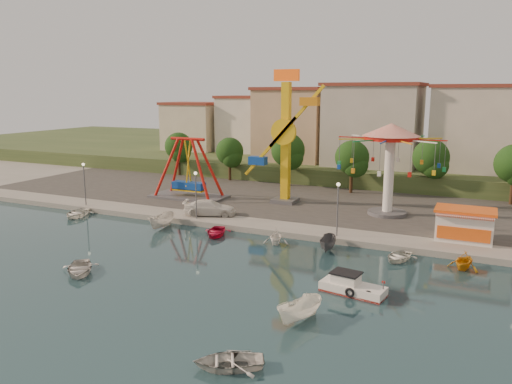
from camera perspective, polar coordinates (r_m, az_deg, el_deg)
The scene contains 33 objects.
ground at distance 41.47m, azimuth -6.72°, elevation -9.07°, with size 200.00×200.00×0.00m, color #122C34.
quay_deck at distance 98.23m, azimuth 12.45°, elevation 2.86°, with size 200.00×100.00×0.60m, color #9E998E.
asphalt_pad at distance 67.70m, azimuth 6.58°, elevation -0.46°, with size 90.00×28.00×0.01m, color #4C4944.
hill_terrace at distance 102.92m, azimuth 13.08°, elevation 3.89°, with size 200.00×60.00×3.00m, color #384C26.
pirate_ship_ride at distance 66.32m, azimuth -7.75°, elevation 2.59°, with size 10.00×5.00×8.00m.
kamikaze_tower at distance 62.00m, azimuth 3.65°, elevation 5.86°, with size 6.99×3.10×16.50m.
wave_swinger at distance 57.93m, azimuth 15.10°, elevation 4.82°, with size 11.60×11.60×10.40m.
booth_left at distance 51.03m, azimuth 22.73°, elevation -3.43°, with size 5.40×3.78×3.08m.
lamp_post_0 at distance 65.01m, azimuth -18.99°, elevation 0.73°, with size 0.14×0.14×5.00m, color #59595E.
lamp_post_1 at distance 55.31m, azimuth -6.87°, elevation -0.51°, with size 0.14×0.14×5.00m, color #59595E.
lamp_post_2 at distance 49.02m, azimuth 9.30°, elevation -2.13°, with size 0.14×0.14×5.00m, color #59595E.
tree_0 at distance 84.51m, azimuth -8.84°, elevation 5.18°, with size 4.60×4.60×7.19m.
tree_1 at distance 78.84m, azimuth -3.03°, elevation 4.66°, with size 4.35×4.35×6.80m.
tree_2 at distance 74.25m, azimuth 3.68°, elevation 4.79°, with size 5.02×5.02×7.85m.
tree_3 at distance 69.94m, azimuth 10.92°, elevation 3.90°, with size 4.68×4.68×7.32m.
tree_4 at distance 71.21m, azimuth 19.36°, elevation 3.75°, with size 4.86×4.86×7.60m.
building_0 at distance 95.85m, azimuth -9.59°, elevation 7.96°, with size 9.26×9.53×11.87m, color beige.
building_1 at distance 94.47m, azimuth -1.62°, elevation 7.08°, with size 12.33×9.01×8.63m, color silver.
building_2 at distance 89.88m, azimuth 6.13°, elevation 7.63°, with size 11.95×9.28×11.23m, color tan.
building_3 at distance 83.45m, azimuth 14.47°, elevation 6.34°, with size 12.59×10.50×9.20m, color beige.
building_4 at distance 85.51m, azimuth 23.83°, elevation 5.86°, with size 10.75×9.23×9.24m, color beige.
cabin_motorboat at distance 37.64m, azimuth 10.83°, elevation -10.66°, with size 4.91×2.49×1.65m.
rowboat_a at distance 43.14m, azimuth -19.55°, elevation -8.25°, with size 2.91×4.08×0.84m, color silver.
rowboat_b at distance 28.03m, azimuth -3.17°, elevation -18.72°, with size 2.70×3.78×0.78m, color beige.
skiff at distance 32.72m, azimuth 5.04°, elevation -13.38°, with size 1.47×3.92×1.51m, color white.
van at distance 57.04m, azimuth -5.30°, elevation -1.81°, with size 2.40×5.90×1.71m, color white.
moored_boat_0 at distance 62.28m, azimuth -19.84°, elevation -2.29°, with size 2.99×4.18×0.87m, color white.
moored_boat_2 at distance 54.53m, azimuth -10.72°, elevation -3.27°, with size 1.59×4.23×1.64m, color silver.
moored_boat_3 at distance 51.19m, azimuth -4.62°, elevation -4.56°, with size 2.73×3.82×0.79m, color #BB0E32.
moored_boat_4 at distance 48.29m, azimuth 2.30°, elevation -5.09°, with size 2.43×2.82×1.48m, color white.
moored_boat_5 at distance 46.66m, azimuth 8.23°, elevation -5.86°, with size 1.35×3.59×1.39m, color #4F4F53.
moored_boat_6 at distance 45.49m, azimuth 15.96°, elevation -7.08°, with size 2.53×3.54×0.73m, color silver.
moored_boat_7 at distance 44.97m, azimuth 22.68°, elevation -7.23°, with size 2.50×2.90×1.53m, color orange.
Camera 1 is at (20.50, -33.02, 14.45)m, focal length 35.00 mm.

